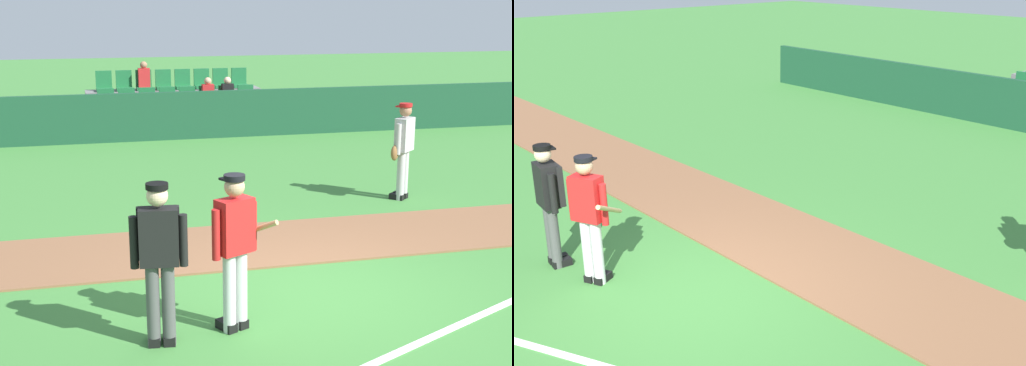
{
  "view_description": "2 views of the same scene",
  "coord_description": "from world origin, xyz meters",
  "views": [
    {
      "loc": [
        -2.76,
        -8.1,
        3.52
      ],
      "look_at": [
        -0.54,
        0.81,
        1.24
      ],
      "focal_mm": 51.4,
      "sensor_mm": 36.0,
      "label": 1
    },
    {
      "loc": [
        6.03,
        -4.14,
        4.12
      ],
      "look_at": [
        -0.34,
        1.56,
        1.06
      ],
      "focal_mm": 44.83,
      "sensor_mm": 36.0,
      "label": 2
    }
  ],
  "objects": [
    {
      "name": "ground_plane",
      "position": [
        0.0,
        0.0,
        0.0
      ],
      "size": [
        80.0,
        80.0,
        0.0
      ],
      "primitive_type": "plane",
      "color": "#42843A"
    },
    {
      "name": "infield_dirt_path",
      "position": [
        0.0,
        1.93,
        0.01
      ],
      "size": [
        28.0,
        2.01,
        0.03
      ],
      "primitive_type": "cube",
      "color": "brown",
      "rests_on": "ground"
    },
    {
      "name": "batter_red_jersey",
      "position": [
        -1.17,
        -0.81,
        0.97
      ],
      "size": [
        0.74,
        0.7,
        1.76
      ],
      "color": "silver",
      "rests_on": "ground"
    },
    {
      "name": "umpire_home_plate",
      "position": [
        -2.0,
        -0.97,
        1.0
      ],
      "size": [
        0.59,
        0.33,
        1.76
      ],
      "color": "#4C4C4C",
      "rests_on": "ground"
    }
  ]
}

